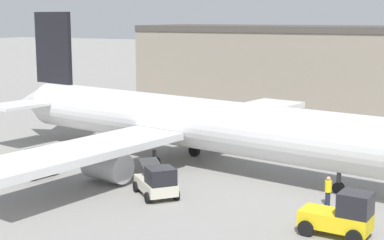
{
  "coord_description": "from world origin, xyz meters",
  "views": [
    {
      "loc": [
        18.88,
        -37.36,
        10.79
      ],
      "look_at": [
        0.0,
        0.0,
        3.38
      ],
      "focal_mm": 55.0,
      "sensor_mm": 36.0,
      "label": 1
    }
  ],
  "objects_px": {
    "ground_crew_worker": "(328,190)",
    "airplane": "(181,122)",
    "baggage_tug": "(36,163)",
    "pushback_tug": "(342,216)",
    "belt_loader_truck": "(157,182)"
  },
  "relations": [
    {
      "from": "baggage_tug",
      "to": "belt_loader_truck",
      "type": "height_order",
      "value": "baggage_tug"
    },
    {
      "from": "airplane",
      "to": "pushback_tug",
      "type": "distance_m",
      "value": 16.99
    },
    {
      "from": "airplane",
      "to": "baggage_tug",
      "type": "relative_size",
      "value": 13.4
    },
    {
      "from": "airplane",
      "to": "pushback_tug",
      "type": "xyz_separation_m",
      "value": [
        13.95,
        -9.49,
        -2.03
      ]
    },
    {
      "from": "ground_crew_worker",
      "to": "airplane",
      "type": "bearing_deg",
      "value": -49.19
    },
    {
      "from": "belt_loader_truck",
      "to": "pushback_tug",
      "type": "height_order",
      "value": "pushback_tug"
    },
    {
      "from": "ground_crew_worker",
      "to": "baggage_tug",
      "type": "relative_size",
      "value": 0.61
    },
    {
      "from": "baggage_tug",
      "to": "pushback_tug",
      "type": "relative_size",
      "value": 0.81
    },
    {
      "from": "airplane",
      "to": "pushback_tug",
      "type": "bearing_deg",
      "value": -23.81
    },
    {
      "from": "baggage_tug",
      "to": "belt_loader_truck",
      "type": "distance_m",
      "value": 9.76
    },
    {
      "from": "pushback_tug",
      "to": "belt_loader_truck",
      "type": "bearing_deg",
      "value": 177.29
    },
    {
      "from": "airplane",
      "to": "ground_crew_worker",
      "type": "distance_m",
      "value": 13.35
    },
    {
      "from": "belt_loader_truck",
      "to": "ground_crew_worker",
      "type": "bearing_deg",
      "value": 58.26
    },
    {
      "from": "baggage_tug",
      "to": "pushback_tug",
      "type": "bearing_deg",
      "value": 7.04
    },
    {
      "from": "baggage_tug",
      "to": "belt_loader_truck",
      "type": "bearing_deg",
      "value": 10.18
    }
  ]
}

